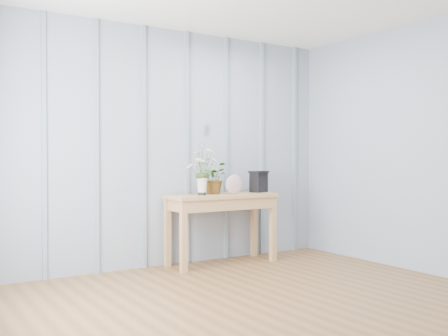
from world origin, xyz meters
TOP-DOWN VIEW (x-y plane):
  - ground at (0.00, 0.00)m, footprint 4.50×4.50m
  - room_shell at (0.00, 0.92)m, footprint 4.00×4.50m
  - sideboard at (0.54, 1.99)m, footprint 1.20×0.45m
  - daisy_vase at (0.27, 1.95)m, footprint 0.36×0.28m
  - spider_plant at (0.49, 2.08)m, footprint 0.39×0.38m
  - felt_disc_vessel at (0.65, 1.91)m, footprint 0.21×0.07m
  - carved_box at (1.05, 2.02)m, footprint 0.23×0.20m

SIDE VIEW (x-z plane):
  - ground at x=0.00m, z-range 0.00..0.00m
  - sideboard at x=0.54m, z-range 0.26..1.01m
  - felt_disc_vessel at x=0.65m, z-range 0.75..0.96m
  - carved_box at x=1.05m, z-range 0.75..0.99m
  - spider_plant at x=0.49m, z-range 0.75..1.09m
  - daisy_vase at x=0.27m, z-range 0.81..1.33m
  - room_shell at x=0.00m, z-range 0.74..3.24m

